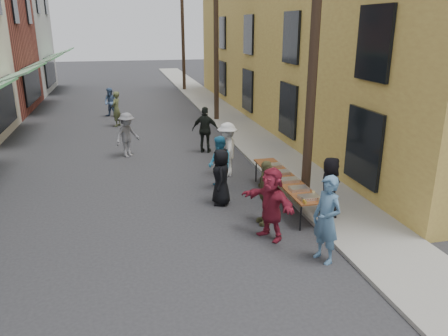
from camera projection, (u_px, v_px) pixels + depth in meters
name	position (u px, v px, depth m)	size (l,w,h in m)	color
ground	(170.00, 276.00, 9.08)	(120.00, 120.00, 0.00)	#28282B
sidewalk	(229.00, 119.00, 24.03)	(2.20, 60.00, 0.10)	gray
building_ochre	(346.00, 25.00, 22.90)	(10.00, 28.00, 10.00)	#BA9242
utility_pole_near	(314.00, 44.00, 11.40)	(0.26, 0.26, 9.00)	#2D2116
utility_pole_mid	(216.00, 35.00, 22.49)	(0.26, 0.26, 9.00)	#2D2116
utility_pole_far	(183.00, 32.00, 33.59)	(0.26, 0.26, 9.00)	#2D2116
serving_table	(285.00, 179.00, 12.67)	(0.70, 4.00, 0.75)	brown
catering_tray_sausage	(309.00, 197.00, 11.12)	(0.50, 0.33, 0.08)	maroon
catering_tray_foil_b	(299.00, 189.00, 11.72)	(0.50, 0.33, 0.08)	#B2B2B7
catering_tray_buns	(289.00, 180.00, 12.36)	(0.50, 0.33, 0.08)	tan
catering_tray_foil_d	(281.00, 172.00, 13.01)	(0.50, 0.33, 0.08)	#B2B2B7
catering_tray_buns_end	(273.00, 165.00, 13.66)	(0.50, 0.33, 0.08)	tan
condiment_jar_a	(305.00, 203.00, 10.79)	(0.07, 0.07, 0.08)	#A57F26
condiment_jar_b	(304.00, 201.00, 10.88)	(0.07, 0.07, 0.08)	#A57F26
condiment_jar_c	(302.00, 200.00, 10.98)	(0.07, 0.07, 0.08)	#A57F26
cup_stack	(320.00, 200.00, 10.92)	(0.08, 0.08, 0.12)	tan
guest_front_a	(221.00, 177.00, 12.50)	(0.81, 0.52, 1.65)	black
guest_front_b	(327.00, 220.00, 9.38)	(0.72, 0.47, 1.97)	teal
guest_front_c	(220.00, 163.00, 13.62)	(0.83, 0.65, 1.72)	teal
guest_front_d	(227.00, 149.00, 14.89)	(1.20, 0.69, 1.86)	silver
guest_front_e	(266.00, 192.00, 11.24)	(1.01, 0.42, 1.72)	brown
guest_queue_back	(271.00, 203.00, 10.45)	(1.67, 0.53, 1.80)	maroon
server	(330.00, 187.00, 11.51)	(0.79, 0.51, 1.62)	black
passerby_left	(127.00, 135.00, 17.09)	(1.13, 0.65, 1.75)	slate
passerby_mid	(206.00, 130.00, 17.66)	(1.10, 0.46, 1.87)	black
passerby_right	(116.00, 109.00, 22.28)	(0.65, 0.43, 1.79)	#505833
passerby_far	(111.00, 102.00, 24.65)	(0.79, 0.62, 1.64)	#506E9B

